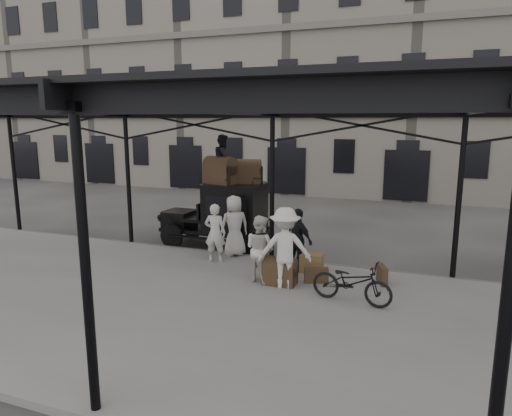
{
  "coord_description": "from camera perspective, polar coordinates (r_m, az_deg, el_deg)",
  "views": [
    {
      "loc": [
        4.2,
        -10.46,
        4.19
      ],
      "look_at": [
        -0.35,
        1.6,
        1.7
      ],
      "focal_mm": 32.0,
      "sensor_mm": 36.0,
      "label": 1
    }
  ],
  "objects": [
    {
      "name": "platform",
      "position": [
        10.3,
        -5.39,
        -12.66
      ],
      "size": [
        28.0,
        8.0,
        0.15
      ],
      "primitive_type": "cube",
      "color": "slate",
      "rests_on": "ground"
    },
    {
      "name": "ground",
      "position": [
        12.02,
        -1.15,
        -9.46
      ],
      "size": [
        120.0,
        120.0,
        0.0
      ],
      "primitive_type": "plane",
      "color": "#383533",
      "rests_on": "ground"
    },
    {
      "name": "building_frontage",
      "position": [
        28.9,
        12.73,
        16.25
      ],
      "size": [
        64.0,
        8.0,
        14.0
      ],
      "primitive_type": "cube",
      "color": "slate",
      "rests_on": "ground"
    },
    {
      "name": "steamer_trunk_roof_far",
      "position": [
        14.8,
        -1.11,
        4.39
      ],
      "size": [
        0.97,
        0.71,
        0.64
      ],
      "primitive_type": null,
      "rotation": [
        0.0,
        0.0,
        0.21
      ],
      "color": "#493422",
      "rests_on": "taxi"
    },
    {
      "name": "steamer_trunk_roof_near",
      "position": [
        14.69,
        -4.49,
        4.47
      ],
      "size": [
        1.12,
        0.86,
        0.73
      ],
      "primitive_type": null,
      "rotation": [
        0.0,
        0.0,
        -0.27
      ],
      "color": "#493422",
      "rests_on": "taxi"
    },
    {
      "name": "suitcase_flat",
      "position": [
        11.69,
        7.55,
        -8.34
      ],
      "size": [
        0.61,
        0.36,
        0.4
      ],
      "primitive_type": "cube",
      "rotation": [
        0.0,
        0.0,
        0.37
      ],
      "color": "#493422",
      "rests_on": "platform"
    },
    {
      "name": "porter_midleft",
      "position": [
        11.54,
        0.5,
        -5.08
      ],
      "size": [
        1.02,
        0.92,
        1.71
      ],
      "primitive_type": "imported",
      "rotation": [
        0.0,
        0.0,
        2.74
      ],
      "color": "silver",
      "rests_on": "platform"
    },
    {
      "name": "suitcase_upright",
      "position": [
        11.98,
        15.49,
        -8.04
      ],
      "size": [
        0.34,
        0.62,
        0.45
      ],
      "primitive_type": "cube",
      "rotation": [
        0.0,
        0.0,
        0.33
      ],
      "color": "#493422",
      "rests_on": "platform"
    },
    {
      "name": "porter_roof",
      "position": [
        14.76,
        -4.09,
        6.14
      ],
      "size": [
        0.79,
        0.9,
        1.57
      ],
      "primitive_type": "imported",
      "rotation": [
        0.0,
        0.0,
        1.87
      ],
      "color": "black",
      "rests_on": "taxi"
    },
    {
      "name": "porter_right",
      "position": [
        11.11,
        3.64,
        -4.99
      ],
      "size": [
        1.45,
        1.11,
        1.99
      ],
      "primitive_type": "imported",
      "rotation": [
        0.0,
        0.0,
        3.47
      ],
      "color": "silver",
      "rests_on": "platform"
    },
    {
      "name": "porter_centre",
      "position": [
        13.72,
        -2.73,
        -2.22
      ],
      "size": [
        1.06,
        1.04,
        1.84
      ],
      "primitive_type": "imported",
      "rotation": [
        0.0,
        0.0,
        3.9
      ],
      "color": "beige",
      "rests_on": "platform"
    },
    {
      "name": "porter_official",
      "position": [
        12.36,
        5.23,
        -4.01
      ],
      "size": [
        1.09,
        0.86,
        1.72
      ],
      "primitive_type": "imported",
      "rotation": [
        0.0,
        0.0,
        2.62
      ],
      "color": "black",
      "rests_on": "platform"
    },
    {
      "name": "steamer_trunk_platform",
      "position": [
        11.49,
        3.0,
        -8.08
      ],
      "size": [
        0.82,
        0.51,
        0.59
      ],
      "primitive_type": null,
      "rotation": [
        0.0,
        0.0,
        -0.02
      ],
      "color": "#493422",
      "rests_on": "platform"
    },
    {
      "name": "taxi",
      "position": [
        15.08,
        -3.73,
        -0.51
      ],
      "size": [
        3.65,
        1.55,
        2.18
      ],
      "color": "black",
      "rests_on": "ground"
    },
    {
      "name": "canopy",
      "position": [
        9.7,
        -5.14,
        13.3
      ],
      "size": [
        22.5,
        9.0,
        4.74
      ],
      "color": "black",
      "rests_on": "ground"
    },
    {
      "name": "porter_left",
      "position": [
        13.16,
        -5.13,
        -3.11
      ],
      "size": [
        0.67,
        0.48,
        1.71
      ],
      "primitive_type": "imported",
      "rotation": [
        0.0,
        0.0,
        3.27
      ],
      "color": "beige",
      "rests_on": "platform"
    },
    {
      "name": "wicker_hamper",
      "position": [
        12.51,
        6.97,
        -6.79
      ],
      "size": [
        0.63,
        0.48,
        0.5
      ],
      "primitive_type": "cube",
      "rotation": [
        0.0,
        0.0,
        0.06
      ],
      "color": "olive",
      "rests_on": "platform"
    },
    {
      "name": "bicycle",
      "position": [
        10.53,
        11.88,
        -9.05
      ],
      "size": [
        1.91,
        0.91,
        0.96
      ],
      "primitive_type": "imported",
      "rotation": [
        0.0,
        0.0,
        1.42
      ],
      "color": "black",
      "rests_on": "platform"
    }
  ]
}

